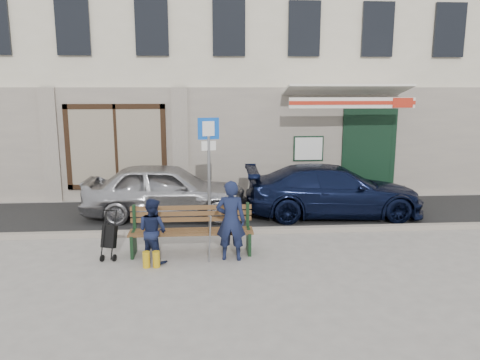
{
  "coord_description": "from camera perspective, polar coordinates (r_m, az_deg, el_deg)",
  "views": [
    {
      "loc": [
        -0.7,
        -8.46,
        3.21
      ],
      "look_at": [
        0.06,
        1.6,
        1.2
      ],
      "focal_mm": 35.0,
      "sensor_mm": 36.0,
      "label": 1
    }
  ],
  "objects": [
    {
      "name": "bench",
      "position": [
        9.2,
        -6.24,
        -6.21
      ],
      "size": [
        2.4,
        1.17,
        0.98
      ],
      "color": "brown",
      "rests_on": "ground"
    },
    {
      "name": "stroller",
      "position": [
        9.26,
        -15.66,
        -6.79
      ],
      "size": [
        0.33,
        0.42,
        0.92
      ],
      "rotation": [
        0.0,
        0.0,
        -0.34
      ],
      "color": "black",
      "rests_on": "ground"
    },
    {
      "name": "building",
      "position": [
        17.02,
        -1.98,
        17.23
      ],
      "size": [
        20.0,
        8.27,
        10.0
      ],
      "color": "beige",
      "rests_on": "ground"
    },
    {
      "name": "parking_sign",
      "position": [
        10.37,
        -3.83,
        2.88
      ],
      "size": [
        0.47,
        0.13,
        2.55
      ],
      "rotation": [
        0.0,
        0.0,
        0.2
      ],
      "color": "gray",
      "rests_on": "ground"
    },
    {
      "name": "woman",
      "position": [
        8.84,
        -10.6,
        -6.06
      ],
      "size": [
        0.75,
        0.72,
        1.22
      ],
      "primitive_type": "imported",
      "rotation": [
        0.0,
        0.0,
        2.52
      ],
      "color": "#141B39",
      "rests_on": "ground"
    },
    {
      "name": "curb",
      "position": [
        10.47,
        -0.26,
        -6.24
      ],
      "size": [
        60.0,
        0.18,
        0.12
      ],
      "primitive_type": "cube",
      "color": "#9E9384",
      "rests_on": "ground"
    },
    {
      "name": "ground",
      "position": [
        9.07,
        0.42,
        -9.45
      ],
      "size": [
        80.0,
        80.0,
        0.0
      ],
      "primitive_type": "plane",
      "color": "#9E9991",
      "rests_on": "ground"
    },
    {
      "name": "man",
      "position": [
        8.76,
        -1.13,
        -4.96
      ],
      "size": [
        0.6,
        0.44,
        1.53
      ],
      "primitive_type": "imported",
      "rotation": [
        0.0,
        0.0,
        3.01
      ],
      "color": "#151C3A",
      "rests_on": "ground"
    },
    {
      "name": "car_silver",
      "position": [
        11.78,
        -9.01,
        -1.23
      ],
      "size": [
        4.1,
        1.79,
        1.38
      ],
      "primitive_type": "imported",
      "rotation": [
        0.0,
        0.0,
        1.53
      ],
      "color": "#ACACB1",
      "rests_on": "ground"
    },
    {
      "name": "car_navy",
      "position": [
        12.01,
        11.32,
        -1.29
      ],
      "size": [
        4.5,
        1.97,
        1.29
      ],
      "primitive_type": "imported",
      "rotation": [
        0.0,
        0.0,
        1.53
      ],
      "color": "black",
      "rests_on": "ground"
    },
    {
      "name": "asphalt_lane",
      "position": [
        12.01,
        -0.8,
        -4.2
      ],
      "size": [
        60.0,
        3.2,
        0.01
      ],
      "primitive_type": "cube",
      "color": "#282828",
      "rests_on": "ground"
    }
  ]
}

